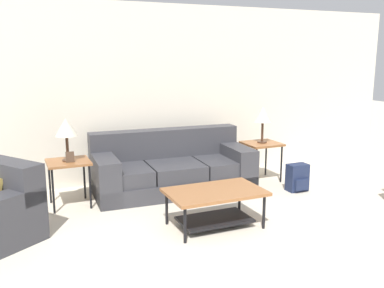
# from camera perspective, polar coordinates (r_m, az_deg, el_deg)

# --- Properties ---
(wall_back) EXTENTS (8.64, 0.06, 2.60)m
(wall_back) POSITION_cam_1_polar(r_m,az_deg,el_deg) (6.46, -4.87, 6.75)
(wall_back) COLOR silver
(wall_back) RESTS_ON ground_plane
(couch) EXTENTS (2.21, 1.06, 0.82)m
(couch) POSITION_cam_1_polar(r_m,az_deg,el_deg) (5.99, -2.69, -3.42)
(couch) COLOR #38383D
(couch) RESTS_ON ground_plane
(coffee_table) EXTENTS (1.05, 0.65, 0.42)m
(coffee_table) POSITION_cam_1_polar(r_m,az_deg,el_deg) (4.73, 3.06, -7.43)
(coffee_table) COLOR #935B33
(coffee_table) RESTS_ON ground_plane
(side_table_left) EXTENTS (0.51, 0.49, 0.58)m
(side_table_left) POSITION_cam_1_polar(r_m,az_deg,el_deg) (5.51, -16.15, -2.81)
(side_table_left) COLOR #935B33
(side_table_left) RESTS_ON ground_plane
(side_table_right) EXTENTS (0.51, 0.49, 0.58)m
(side_table_right) POSITION_cam_1_polar(r_m,az_deg,el_deg) (6.47, 9.29, -0.37)
(side_table_right) COLOR #935B33
(side_table_right) RESTS_ON ground_plane
(table_lamp_left) EXTENTS (0.27, 0.27, 0.53)m
(table_lamp_left) POSITION_cam_1_polar(r_m,az_deg,el_deg) (5.42, -16.44, 2.04)
(table_lamp_left) COLOR #472D1E
(table_lamp_left) RESTS_ON side_table_left
(table_lamp_right) EXTENTS (0.27, 0.27, 0.53)m
(table_lamp_right) POSITION_cam_1_polar(r_m,az_deg,el_deg) (6.39, 9.43, 3.79)
(table_lamp_right) COLOR #472D1E
(table_lamp_right) RESTS_ON side_table_right
(backpack) EXTENTS (0.29, 0.25, 0.38)m
(backpack) POSITION_cam_1_polar(r_m,az_deg,el_deg) (6.15, 13.89, -4.41)
(backpack) COLOR #1E2847
(backpack) RESTS_ON ground_plane
(picture_frame) EXTENTS (0.10, 0.04, 0.13)m
(picture_frame) POSITION_cam_1_polar(r_m,az_deg,el_deg) (5.41, -15.96, -1.67)
(picture_frame) COLOR #4C3828
(picture_frame) RESTS_ON side_table_left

